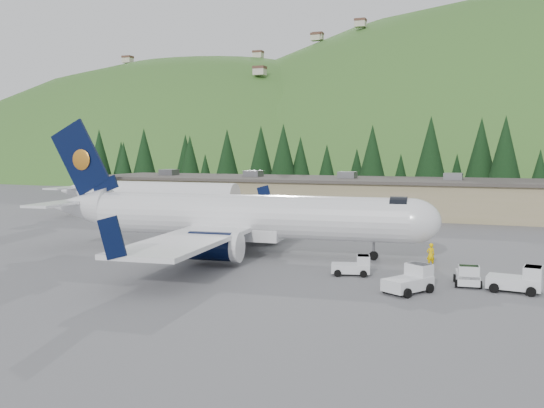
% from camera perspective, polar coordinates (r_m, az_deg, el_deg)
% --- Properties ---
extents(ground, '(600.00, 600.00, 0.00)m').
position_cam_1_polar(ground, '(54.50, -2.20, -4.72)').
color(ground, slate).
extents(airliner, '(37.02, 34.76, 12.28)m').
position_cam_1_polar(airliner, '(54.37, -3.30, -1.27)').
color(airliner, white).
rests_on(airliner, ground).
extents(second_airliner, '(27.50, 11.00, 10.05)m').
position_cam_1_polar(second_airliner, '(85.05, -12.08, 0.97)').
color(second_airliner, white).
rests_on(second_airliner, ground).
extents(baggage_tug_a, '(3.07, 2.22, 1.51)m').
position_cam_1_polar(baggage_tug_a, '(45.71, 7.74, -5.82)').
color(baggage_tug_a, silver).
rests_on(baggage_tug_a, ground).
extents(baggage_tug_b, '(3.56, 2.40, 1.79)m').
position_cam_1_polar(baggage_tug_b, '(43.09, 22.26, -6.66)').
color(baggage_tug_b, silver).
rests_on(baggage_tug_b, ground).
extents(baggage_tug_c, '(3.26, 3.76, 1.80)m').
position_cam_1_polar(baggage_tug_c, '(40.97, 12.94, -7.00)').
color(baggage_tug_c, silver).
rests_on(baggage_tug_c, ground).
extents(terminal_building, '(71.00, 17.00, 6.10)m').
position_cam_1_polar(terminal_building, '(91.49, 4.03, 0.92)').
color(terminal_building, '#93895E').
rests_on(terminal_building, ground).
extents(baggage_tug_d, '(2.03, 3.04, 1.54)m').
position_cam_1_polar(baggage_tug_d, '(43.87, 17.95, -6.47)').
color(baggage_tug_d, silver).
rests_on(baggage_tug_d, ground).
extents(ramp_worker, '(0.83, 0.75, 1.90)m').
position_cam_1_polar(ramp_worker, '(50.14, 14.70, -4.65)').
color(ramp_worker, '#FFCC01').
rests_on(ramp_worker, ground).
extents(tree_line, '(112.30, 18.50, 14.05)m').
position_cam_1_polar(tree_line, '(112.10, 7.71, 4.16)').
color(tree_line, black).
rests_on(tree_line, ground).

